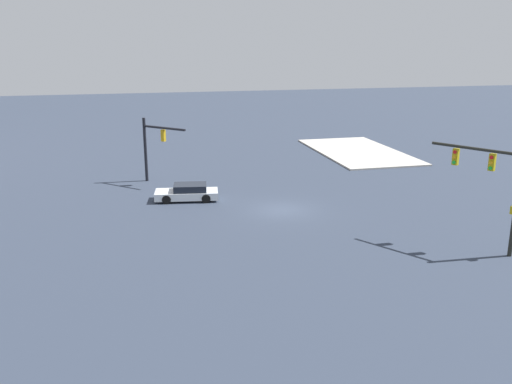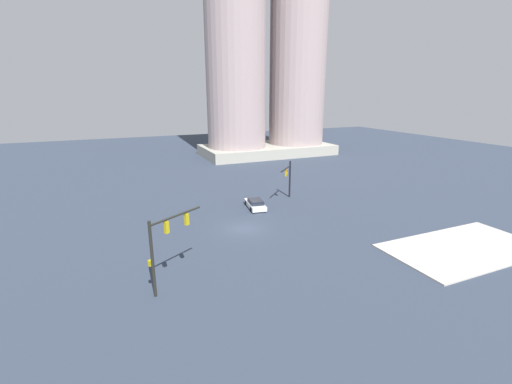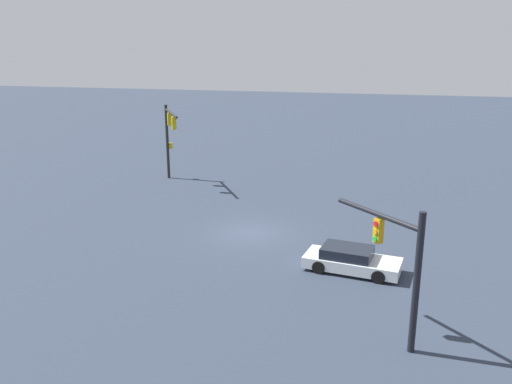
{
  "view_description": "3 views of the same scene",
  "coord_description": "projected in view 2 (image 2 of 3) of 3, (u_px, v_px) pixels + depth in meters",
  "views": [
    {
      "loc": [
        -35.44,
        10.33,
        11.54
      ],
      "look_at": [
        -1.69,
        2.25,
        1.9
      ],
      "focal_mm": 38.74,
      "sensor_mm": 36.0,
      "label": 1
    },
    {
      "loc": [
        -13.38,
        -34.01,
        14.78
      ],
      "look_at": [
        1.69,
        0.55,
        3.93
      ],
      "focal_mm": 24.5,
      "sensor_mm": 36.0,
      "label": 2
    },
    {
      "loc": [
        28.44,
        7.44,
        10.82
      ],
      "look_at": [
        -0.95,
        0.08,
        2.25
      ],
      "focal_mm": 37.27,
      "sensor_mm": 36.0,
      "label": 3
    }
  ],
  "objects": [
    {
      "name": "traffic_signal_near_corner",
      "position": [
        288.0,
        176.0,
        49.27
      ],
      "size": [
        3.18,
        3.22,
        5.32
      ],
      "rotation": [
        0.0,
        0.0,
        -2.35
      ],
      "color": "black",
      "rests_on": "ground"
    },
    {
      "name": "traffic_signal_opposite_side",
      "position": [
        164.0,
        240.0,
        26.06
      ],
      "size": [
        4.68,
        2.88,
        6.02
      ],
      "rotation": [
        0.0,
        0.0,
        0.56
      ],
      "color": "black",
      "rests_on": "ground"
    },
    {
      "name": "sedan_car_approaching",
      "position": [
        255.0,
        204.0,
        45.94
      ],
      "size": [
        2.54,
        4.84,
        1.21
      ],
      "rotation": [
        0.0,
        0.0,
        1.43
      ],
      "color": "silver",
      "rests_on": "ground"
    },
    {
      "name": "ground_plane",
      "position": [
        244.0,
        228.0,
        39.19
      ],
      "size": [
        181.22,
        181.22,
        0.0
      ],
      "primitive_type": "plane",
      "color": "#2D3545"
    },
    {
      "name": "sidewalk_corner",
      "position": [
        464.0,
        248.0,
        34.09
      ],
      "size": [
        15.57,
        8.24,
        0.15
      ],
      "primitive_type": "cube",
      "color": "#B5B1A6",
      "rests_on": "ground"
    }
  ]
}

